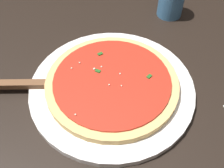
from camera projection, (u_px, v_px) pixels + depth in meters
name	position (u px, v px, depth m)	size (l,w,h in m)	color
restaurant_table	(119.00, 127.00, 0.71)	(0.91, 0.84, 0.77)	black
serving_plate	(112.00, 87.00, 0.59)	(0.37, 0.37, 0.02)	white
pizza	(112.00, 82.00, 0.58)	(0.29, 0.29, 0.02)	#DBB26B
pizza_server	(35.00, 85.00, 0.58)	(0.07, 0.22, 0.01)	silver
cup_tall_drink	(171.00, 0.00, 0.75)	(0.07, 0.07, 0.10)	teal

